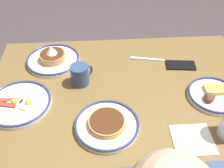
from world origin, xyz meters
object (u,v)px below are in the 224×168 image
object	(u,v)px
plate_far_companion	(107,124)
plate_center_pancakes	(19,103)
cell_phone	(181,65)
paper_napkin	(193,140)
fork_near	(147,59)
plate_far_side	(214,95)
plate_near_main	(53,58)
coffee_mug	(80,74)

from	to	relation	value
plate_far_companion	plate_center_pancakes	bearing A→B (deg)	-21.46
plate_center_pancakes	plate_far_companion	world-z (taller)	plate_far_companion
plate_far_companion	cell_phone	distance (m)	0.53
paper_napkin	fork_near	distance (m)	0.51
cell_phone	fork_near	bearing A→B (deg)	-15.79
plate_far_companion	fork_near	distance (m)	0.48
plate_center_pancakes	cell_phone	distance (m)	0.78
plate_far_side	paper_napkin	xyz separation A→B (m)	(0.16, 0.21, -0.01)
plate_near_main	plate_far_side	bearing A→B (deg)	156.84
plate_far_side	coffee_mug	distance (m)	0.59
plate_center_pancakes	fork_near	bearing A→B (deg)	-154.61
plate_near_main	coffee_mug	bearing A→B (deg)	130.08
plate_center_pancakes	cell_phone	size ratio (longest dim) A/B	1.87
plate_near_main	plate_far_side	xyz separation A→B (m)	(-0.72, 0.31, -0.01)
plate_far_companion	cell_phone	world-z (taller)	plate_far_companion
plate_far_companion	paper_napkin	bearing A→B (deg)	165.14
fork_near	paper_napkin	bearing A→B (deg)	99.56
fork_near	plate_center_pancakes	bearing A→B (deg)	25.39
fork_near	coffee_mug	bearing A→B (deg)	24.96
coffee_mug	plate_far_side	bearing A→B (deg)	166.59
coffee_mug	paper_napkin	world-z (taller)	coffee_mug
plate_center_pancakes	plate_far_side	bearing A→B (deg)	179.12
fork_near	plate_near_main	bearing A→B (deg)	-1.78
plate_far_companion	fork_near	bearing A→B (deg)	-118.50
fork_near	cell_phone	bearing A→B (deg)	157.74
cell_phone	fork_near	world-z (taller)	cell_phone
plate_far_side	coffee_mug	xyz separation A→B (m)	(0.58, -0.14, 0.03)
plate_near_main	plate_center_pancakes	size ratio (longest dim) A/B	0.99
plate_center_pancakes	coffee_mug	size ratio (longest dim) A/B	2.61
plate_center_pancakes	plate_far_side	distance (m)	0.83
plate_near_main	plate_center_pancakes	distance (m)	0.32
plate_center_pancakes	plate_far_side	size ratio (longest dim) A/B	1.18
coffee_mug	fork_near	bearing A→B (deg)	-155.04
plate_far_side	cell_phone	world-z (taller)	plate_far_side
plate_far_companion	cell_phone	bearing A→B (deg)	-137.50
plate_far_companion	plate_far_side	distance (m)	0.49
plate_center_pancakes	plate_far_side	world-z (taller)	plate_far_side
plate_center_pancakes	paper_napkin	size ratio (longest dim) A/B	1.80
plate_near_main	coffee_mug	size ratio (longest dim) A/B	2.59
plate_far_side	plate_far_companion	bearing A→B (deg)	15.35
cell_phone	coffee_mug	bearing A→B (deg)	16.80
paper_napkin	plate_far_companion	bearing A→B (deg)	-14.86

